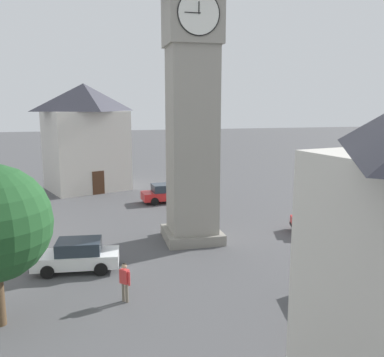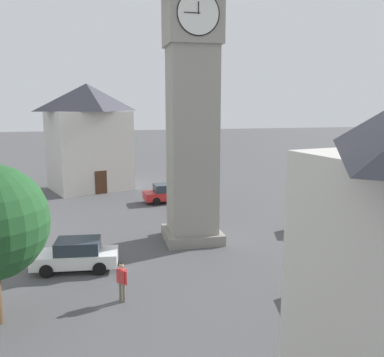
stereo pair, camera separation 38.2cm
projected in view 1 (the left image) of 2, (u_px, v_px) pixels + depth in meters
ground_plane at (192, 239)px, 25.24m from camera, size 200.00×200.00×0.00m
clock_tower at (192, 35)px, 23.10m from camera, size 3.99×3.99×20.19m
car_blue_kerb at (77, 255)px, 20.47m from camera, size 4.28×2.12×1.53m
car_silver_kerb at (355, 283)px, 17.40m from camera, size 4.37×2.44×1.53m
car_red_corner at (326, 221)px, 26.39m from camera, size 4.44×2.81×1.53m
car_white_side at (167, 193)px, 34.47m from camera, size 4.25×2.06×1.53m
pedestrian at (125, 279)px, 17.18m from camera, size 0.43×0.42×1.69m
building_shop_left at (86, 136)px, 38.92m from camera, size 8.66×7.93×9.83m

